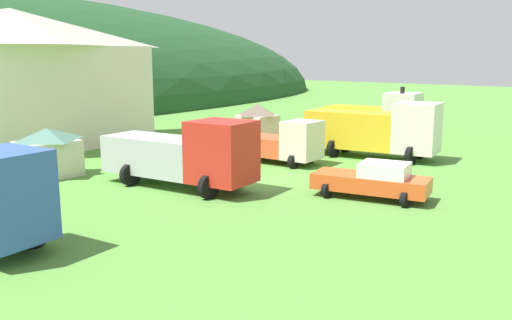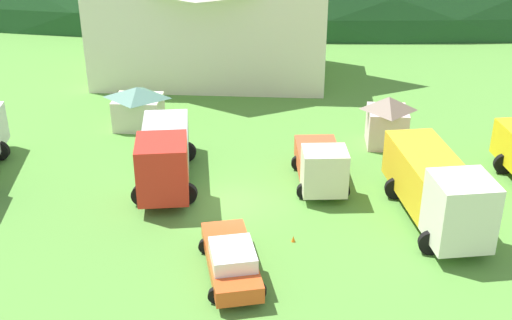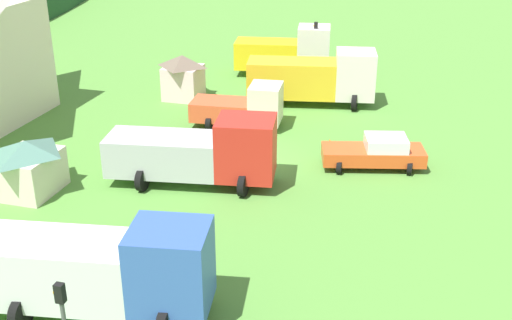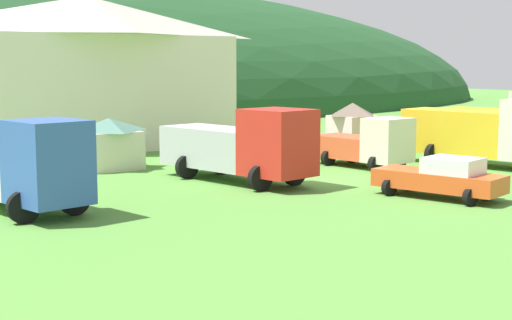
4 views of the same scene
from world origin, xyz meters
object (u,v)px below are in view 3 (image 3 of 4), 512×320
object	(u,v)px
light_truck_cream	(245,106)
traffic_light_east	(315,44)
play_shed_pink	(183,76)
service_pickup_orange	(376,152)
crane_truck_red	(202,151)
traffic_cone_near_pickup	(330,144)
play_shed_cream	(28,166)
box_truck_blue	(101,269)
heavy_rig_striped	(316,77)
flatbed_truck_yellow	(289,51)

from	to	relation	value
light_truck_cream	traffic_light_east	xyz separation A→B (m)	(10.88, -1.99, 1.29)
play_shed_pink	service_pickup_orange	distance (m)	15.53
traffic_light_east	play_shed_pink	bearing A→B (deg)	133.17
service_pickup_orange	traffic_light_east	xyz separation A→B (m)	(14.66, 6.04, 1.71)
crane_truck_red	traffic_light_east	world-z (taller)	traffic_light_east
light_truck_cream	crane_truck_red	bearing A→B (deg)	-93.54
play_shed_pink	crane_truck_red	world-z (taller)	crane_truck_red
crane_truck_red	traffic_cone_near_pickup	bearing A→B (deg)	44.05
play_shed_cream	box_truck_blue	world-z (taller)	box_truck_blue
box_truck_blue	crane_truck_red	bearing A→B (deg)	82.41
crane_truck_red	heavy_rig_striped	bearing A→B (deg)	68.39
crane_truck_red	traffic_cone_near_pickup	world-z (taller)	crane_truck_red
light_truck_cream	heavy_rig_striped	size ratio (longest dim) A/B	0.65
play_shed_cream	traffic_cone_near_pickup	size ratio (longest dim) A/B	5.21
heavy_rig_striped	service_pickup_orange	distance (m)	10.24
play_shed_cream	play_shed_pink	world-z (taller)	play_shed_pink
flatbed_truck_yellow	traffic_cone_near_pickup	bearing A→B (deg)	-76.46
traffic_cone_near_pickup	flatbed_truck_yellow	bearing A→B (deg)	23.02
box_truck_blue	crane_truck_red	distance (m)	10.29
flatbed_truck_yellow	box_truck_blue	bearing A→B (deg)	-98.22
crane_truck_red	flatbed_truck_yellow	world-z (taller)	flatbed_truck_yellow
flatbed_truck_yellow	play_shed_cream	bearing A→B (deg)	-117.08
box_truck_blue	flatbed_truck_yellow	xyz separation A→B (m)	(29.45, 0.65, 0.03)
flatbed_truck_yellow	traffic_light_east	size ratio (longest dim) A/B	1.74
crane_truck_red	light_truck_cream	world-z (taller)	crane_truck_red
box_truck_blue	service_pickup_orange	distance (m)	16.27
crane_truck_red	heavy_rig_striped	distance (m)	13.46
light_truck_cream	traffic_cone_near_pickup	distance (m)	5.58
crane_truck_red	service_pickup_orange	xyz separation A→B (m)	(4.16, -7.72, -0.87)
play_shed_pink	traffic_cone_near_pickup	size ratio (longest dim) A/B	5.04
play_shed_pink	traffic_cone_near_pickup	bearing A→B (deg)	-115.79
service_pickup_orange	crane_truck_red	bearing A→B (deg)	-165.88
light_truck_cream	flatbed_truck_yellow	world-z (taller)	flatbed_truck_yellow
heavy_rig_striped	flatbed_truck_yellow	bearing A→B (deg)	107.59
heavy_rig_striped	traffic_light_east	size ratio (longest dim) A/B	2.03
heavy_rig_striped	play_shed_pink	bearing A→B (deg)	177.80
flatbed_truck_yellow	service_pickup_orange	world-z (taller)	flatbed_truck_yellow
play_shed_cream	light_truck_cream	size ratio (longest dim) A/B	0.56
heavy_rig_striped	traffic_light_east	world-z (taller)	traffic_light_east
box_truck_blue	heavy_rig_striped	bearing A→B (deg)	74.37
crane_truck_red	flatbed_truck_yellow	xyz separation A→B (m)	(19.16, 0.34, 0.11)
crane_truck_red	flatbed_truck_yellow	distance (m)	19.17
play_shed_cream	flatbed_truck_yellow	bearing A→B (deg)	-17.60
play_shed_cream	service_pickup_orange	world-z (taller)	play_shed_cream
box_truck_blue	play_shed_pink	bearing A→B (deg)	96.04
light_truck_cream	service_pickup_orange	world-z (taller)	light_truck_cream
play_shed_pink	box_truck_blue	world-z (taller)	box_truck_blue
play_shed_cream	light_truck_cream	distance (m)	13.08
service_pickup_orange	traffic_cone_near_pickup	size ratio (longest dim) A/B	9.23
traffic_cone_near_pickup	play_shed_pink	bearing A→B (deg)	64.21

